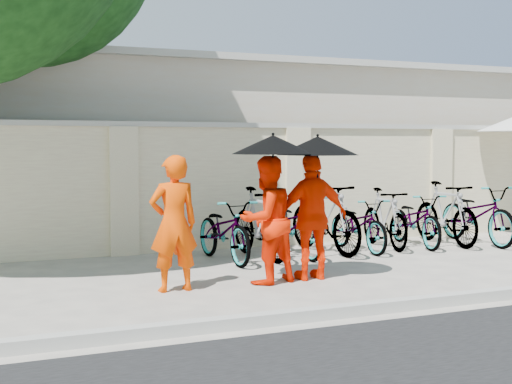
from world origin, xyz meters
name	(u,v)px	position (x,y,z in m)	size (l,w,h in m)	color
ground	(263,287)	(0.00, 0.00, 0.00)	(80.00, 80.00, 0.00)	#B8AF9D
kerb	(331,312)	(0.00, -1.70, 0.06)	(40.00, 0.16, 0.12)	#A3A29A
compound_wall	(240,187)	(1.00, 3.20, 1.00)	(20.00, 0.30, 2.00)	beige
building_behind	(217,149)	(2.00, 7.00, 1.60)	(14.00, 6.00, 3.20)	#BAB5A8
monk_left	(174,223)	(-1.06, 0.18, 0.80)	(0.59, 0.39, 1.61)	#FF4600
monk_center	(267,220)	(0.13, 0.17, 0.80)	(0.77, 0.60, 1.59)	#FF2000
parasol_center	(273,145)	(0.18, 0.09, 1.73)	(1.02, 1.02, 0.94)	black
monk_right	(313,217)	(0.78, 0.17, 0.81)	(0.95, 0.39, 1.62)	#FF2600
parasol_right	(318,146)	(0.80, 0.09, 1.71)	(1.03, 1.03, 0.92)	black
bike_0	(224,230)	(0.22, 1.88, 0.46)	(0.61, 1.76, 0.93)	#ACACAC
bike_1	(259,223)	(0.81, 1.94, 0.54)	(0.51, 1.79, 1.08)	#ACACAC
bike_2	(294,225)	(1.39, 1.94, 0.48)	(0.64, 1.83, 0.96)	#ACACAC
bike_3	(325,217)	(1.98, 2.02, 0.57)	(0.54, 1.90, 1.14)	#ACACAC
bike_4	(359,225)	(2.56, 1.96, 0.43)	(0.57, 1.64, 0.86)	#ACACAC
bike_5	(384,218)	(3.15, 2.10, 0.50)	(0.47, 1.65, 0.99)	#ACACAC
bike_6	(416,220)	(3.73, 2.05, 0.45)	(0.60, 1.71, 0.90)	#ACACAC
bike_7	(445,213)	(4.32, 2.01, 0.54)	(0.51, 1.80, 1.08)	#ACACAC
bike_8	(478,214)	(4.90, 1.88, 0.51)	(0.68, 1.95, 1.03)	#ACACAC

